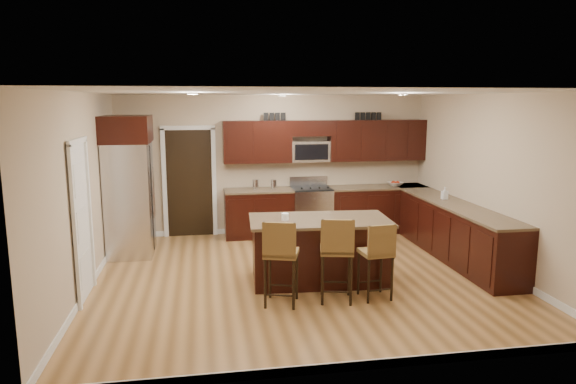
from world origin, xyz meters
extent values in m
plane|color=#A27440|center=(0.00, 0.00, 0.00)|extent=(6.00, 6.00, 0.00)
plane|color=silver|center=(0.00, 0.00, 2.70)|extent=(6.00, 6.00, 0.00)
plane|color=tan|center=(0.00, 2.75, 1.35)|extent=(6.00, 0.00, 6.00)
plane|color=tan|center=(-3.00, 0.00, 1.35)|extent=(0.00, 5.50, 5.50)
plane|color=tan|center=(3.00, 0.00, 1.35)|extent=(0.00, 5.50, 5.50)
cube|color=black|center=(-0.35, 2.45, 0.44)|extent=(1.30, 0.60, 0.88)
cube|color=black|center=(2.03, 2.45, 0.44)|extent=(1.94, 0.60, 0.88)
cube|color=black|center=(2.70, 0.48, 0.44)|extent=(0.60, 3.35, 0.88)
cube|color=brown|center=(-0.35, 2.45, 0.90)|extent=(1.30, 0.63, 0.04)
cube|color=brown|center=(2.03, 2.45, 0.90)|extent=(1.94, 0.63, 0.04)
cube|color=brown|center=(2.70, 0.48, 0.90)|extent=(0.63, 3.35, 0.04)
cube|color=black|center=(-0.35, 2.58, 1.82)|extent=(1.30, 0.33, 0.80)
cube|color=black|center=(2.03, 2.58, 1.82)|extent=(1.94, 0.33, 0.80)
cube|color=black|center=(0.68, 2.58, 2.07)|extent=(0.76, 0.33, 0.30)
cube|color=silver|center=(0.68, 2.45, 0.45)|extent=(0.76, 0.64, 0.90)
cube|color=black|center=(0.68, 2.45, 0.91)|extent=(0.76, 0.60, 0.03)
cube|color=black|center=(0.68, 2.15, 0.45)|extent=(0.65, 0.01, 0.45)
cube|color=silver|center=(0.68, 2.72, 1.02)|extent=(0.76, 0.05, 0.18)
cube|color=silver|center=(0.68, 2.60, 1.62)|extent=(0.76, 0.31, 0.40)
cube|color=black|center=(-1.65, 2.73, 1.03)|extent=(0.85, 0.03, 2.06)
cube|color=white|center=(-2.98, -0.30, 1.02)|extent=(0.03, 0.80, 2.04)
cube|color=black|center=(0.24, -0.18, 0.44)|extent=(1.96, 1.07, 0.88)
cube|color=brown|center=(0.24, -0.18, 0.90)|extent=(2.06, 1.18, 0.04)
cube|color=black|center=(0.24, -0.18, 0.04)|extent=(1.87, 0.99, 0.09)
cube|color=brown|center=(-0.44, -0.96, 0.68)|extent=(0.52, 0.52, 0.06)
cube|color=brown|center=(-0.49, -1.14, 0.90)|extent=(0.41, 0.16, 0.45)
cylinder|color=black|center=(-0.62, -1.14, 0.32)|extent=(0.04, 0.04, 0.65)
cylinder|color=black|center=(-0.26, -1.14, 0.32)|extent=(0.04, 0.04, 0.65)
cylinder|color=black|center=(-0.62, -0.78, 0.32)|extent=(0.04, 0.04, 0.65)
cylinder|color=black|center=(-0.26, -0.78, 0.32)|extent=(0.04, 0.04, 0.65)
cube|color=brown|center=(0.29, -0.96, 0.68)|extent=(0.50, 0.50, 0.06)
cube|color=brown|center=(0.25, -1.15, 0.90)|extent=(0.42, 0.13, 0.45)
cylinder|color=black|center=(0.11, -1.14, 0.33)|extent=(0.04, 0.04, 0.65)
cylinder|color=black|center=(0.47, -1.14, 0.33)|extent=(0.04, 0.04, 0.65)
cylinder|color=black|center=(0.11, -0.78, 0.33)|extent=(0.04, 0.04, 0.65)
cylinder|color=black|center=(0.47, -0.78, 0.33)|extent=(0.04, 0.04, 0.65)
cube|color=brown|center=(0.82, -0.96, 0.62)|extent=(0.42, 0.42, 0.05)
cube|color=brown|center=(0.83, -1.13, 0.82)|extent=(0.39, 0.07, 0.41)
cylinder|color=black|center=(0.65, -1.13, 0.30)|extent=(0.03, 0.03, 0.60)
cylinder|color=black|center=(0.98, -1.13, 0.30)|extent=(0.03, 0.03, 0.60)
cylinder|color=black|center=(0.65, -0.80, 0.30)|extent=(0.03, 0.03, 0.60)
cylinder|color=black|center=(0.98, -0.80, 0.30)|extent=(0.03, 0.03, 0.60)
cube|color=silver|center=(-2.62, 1.65, 0.95)|extent=(0.72, 0.95, 1.91)
cube|color=black|center=(-2.26, 1.65, 0.95)|extent=(0.01, 0.02, 1.81)
cylinder|color=silver|center=(-2.23, 1.57, 1.05)|extent=(0.02, 0.02, 0.85)
cylinder|color=silver|center=(-2.23, 1.73, 1.05)|extent=(0.02, 0.02, 0.85)
cube|color=black|center=(-2.62, 1.65, 2.13)|extent=(0.78, 1.01, 0.44)
cube|color=brown|center=(0.43, 1.50, 0.01)|extent=(0.88, 0.64, 0.01)
imported|color=silver|center=(2.40, 2.45, 0.96)|extent=(0.34, 0.34, 0.07)
imported|color=#B2B2B2|center=(2.70, 0.94, 1.02)|extent=(0.09, 0.10, 0.21)
cylinder|color=silver|center=(-0.41, 2.45, 1.02)|extent=(0.12, 0.12, 0.19)
cylinder|color=silver|center=(-0.06, 2.45, 1.01)|extent=(0.11, 0.11, 0.18)
cylinder|color=white|center=(-0.26, -0.18, 0.97)|extent=(0.10, 0.10, 0.10)
camera|label=1|loc=(-1.39, -7.17, 2.57)|focal=32.00mm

